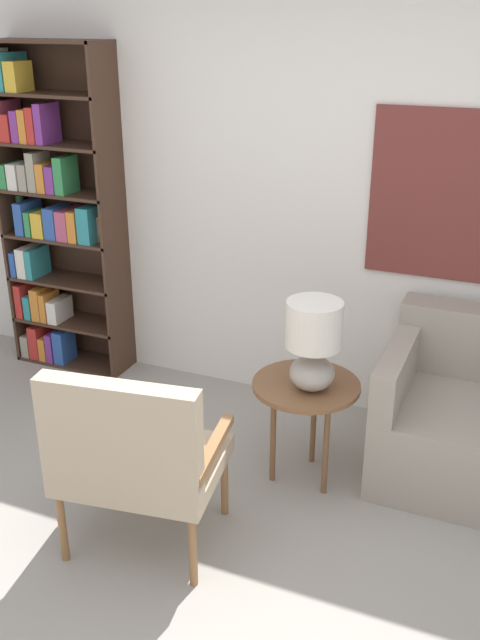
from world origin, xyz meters
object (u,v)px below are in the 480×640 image
table_lamp (313,341)px  bookshelf (53,216)px  side_table (306,393)px  armchair (133,452)px

table_lamp → bookshelf: bearing=160.3°
bookshelf → table_lamp: 2.15m
side_table → table_lamp: (0.04, -0.04, 0.32)m
bookshelf → table_lamp: size_ratio=4.64×
side_table → table_lamp: table_lamp is taller
armchair → table_lamp: (0.54, 0.79, 0.29)m
side_table → bookshelf: bearing=161.0°
armchair → side_table: armchair is taller
armchair → table_lamp: 1.00m
bookshelf → side_table: bearing=-19.0°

